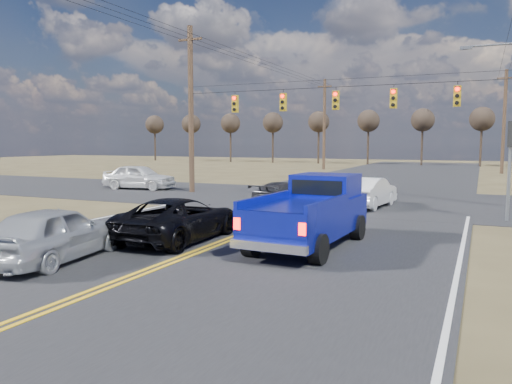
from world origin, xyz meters
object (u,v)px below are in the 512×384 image
at_px(black_suv, 179,219).
at_px(dgrey_car_queue, 285,194).
at_px(pickup_truck, 311,213).
at_px(cross_car_west, 139,177).
at_px(silver_suv, 54,233).
at_px(white_car_queue, 369,192).

distance_m(black_suv, dgrey_car_queue, 8.89).
xyz_separation_m(pickup_truck, cross_car_west, (-15.87, 12.47, -0.20)).
height_order(dgrey_car_queue, cross_car_west, cross_car_west).
bearing_deg(silver_suv, white_car_queue, -118.32).
height_order(black_suv, cross_car_west, cross_car_west).
bearing_deg(silver_suv, pickup_truck, -148.72).
relative_size(white_car_queue, dgrey_car_queue, 1.04).
bearing_deg(silver_suv, cross_car_west, -66.84).
height_order(pickup_truck, silver_suv, pickup_truck).
bearing_deg(pickup_truck, silver_suv, -137.88).
distance_m(silver_suv, dgrey_car_queue, 12.69).
height_order(white_car_queue, cross_car_west, cross_car_west).
distance_m(silver_suv, cross_car_west, 19.91).
xyz_separation_m(pickup_truck, dgrey_car_queue, (-3.93, 8.05, -0.41)).
bearing_deg(dgrey_car_queue, black_suv, 98.08).
relative_size(black_suv, white_car_queue, 1.13).
bearing_deg(white_car_queue, black_suv, 76.64).
relative_size(pickup_truck, silver_suv, 1.30).
distance_m(white_car_queue, dgrey_car_queue, 3.99).
xyz_separation_m(black_suv, dgrey_car_queue, (0.17, 8.89, -0.07)).
height_order(pickup_truck, black_suv, pickup_truck).
bearing_deg(black_suv, cross_car_west, -49.65).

